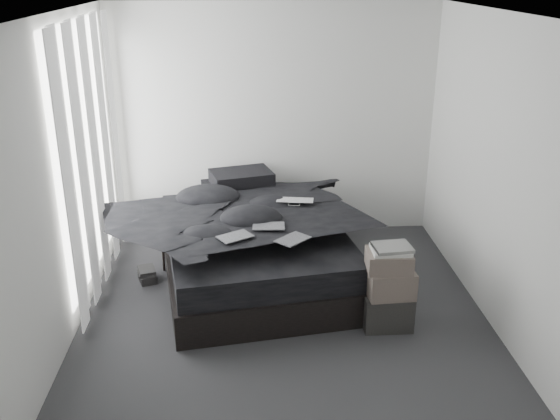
{
  "coord_description": "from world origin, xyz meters",
  "views": [
    {
      "loc": [
        -0.3,
        -4.75,
        2.93
      ],
      "look_at": [
        0.0,
        0.8,
        0.75
      ],
      "focal_mm": 40.0,
      "sensor_mm": 36.0,
      "label": 1
    }
  ],
  "objects_px": {
    "laptop": "(295,195)",
    "bed": "(255,264)",
    "side_stand": "(175,235)",
    "box_lower": "(387,310)"
  },
  "relations": [
    {
      "from": "bed",
      "to": "laptop",
      "type": "bearing_deg",
      "value": 7.5
    },
    {
      "from": "laptop",
      "to": "side_stand",
      "type": "relative_size",
      "value": 0.55
    },
    {
      "from": "bed",
      "to": "side_stand",
      "type": "xyz_separation_m",
      "value": [
        -0.82,
        0.36,
        0.17
      ]
    },
    {
      "from": "laptop",
      "to": "box_lower",
      "type": "xyz_separation_m",
      "value": [
        0.72,
        -1.08,
        -0.68
      ]
    },
    {
      "from": "side_stand",
      "to": "box_lower",
      "type": "relative_size",
      "value": 1.58
    },
    {
      "from": "bed",
      "to": "laptop",
      "type": "height_order",
      "value": "laptop"
    },
    {
      "from": "bed",
      "to": "box_lower",
      "type": "distance_m",
      "value": 1.48
    },
    {
      "from": "bed",
      "to": "box_lower",
      "type": "height_order",
      "value": "bed"
    },
    {
      "from": "laptop",
      "to": "bed",
      "type": "bearing_deg",
      "value": -154.5
    },
    {
      "from": "side_stand",
      "to": "box_lower",
      "type": "height_order",
      "value": "side_stand"
    }
  ]
}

